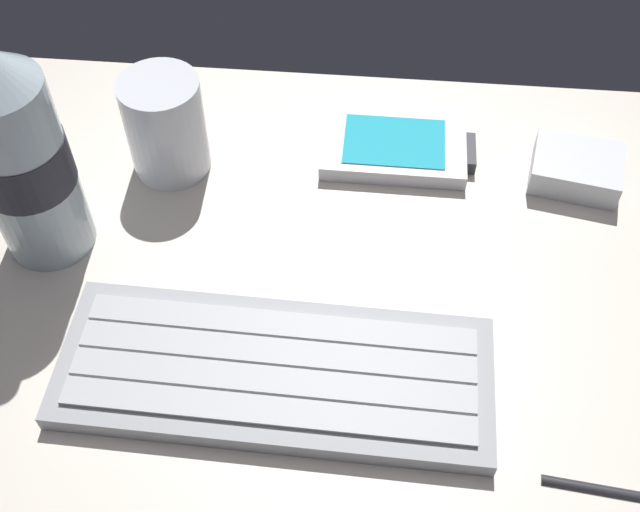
# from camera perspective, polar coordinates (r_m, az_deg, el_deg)

# --- Properties ---
(ground_plane) EXTENTS (0.64, 0.48, 0.03)m
(ground_plane) POSITION_cam_1_polar(r_m,az_deg,el_deg) (0.59, -0.02, -2.59)
(ground_plane) COLOR beige
(keyboard) EXTENTS (0.29, 0.12, 0.02)m
(keyboard) POSITION_cam_1_polar(r_m,az_deg,el_deg) (0.53, -3.29, -8.35)
(keyboard) COLOR #93969B
(keyboard) RESTS_ON ground_plane
(handheld_device) EXTENTS (0.13, 0.08, 0.02)m
(handheld_device) POSITION_cam_1_polar(r_m,az_deg,el_deg) (0.67, 5.50, 7.81)
(handheld_device) COLOR silver
(handheld_device) RESTS_ON ground_plane
(juice_cup) EXTENTS (0.06, 0.06, 0.09)m
(juice_cup) POSITION_cam_1_polar(r_m,az_deg,el_deg) (0.65, -11.07, 9.01)
(juice_cup) COLOR silver
(juice_cup) RESTS_ON ground_plane
(water_bottle) EXTENTS (0.07, 0.07, 0.21)m
(water_bottle) POSITION_cam_1_polar(r_m,az_deg,el_deg) (0.58, -20.96, 6.90)
(water_bottle) COLOR silver
(water_bottle) RESTS_ON ground_plane
(charger_block) EXTENTS (0.08, 0.07, 0.02)m
(charger_block) POSITION_cam_1_polar(r_m,az_deg,el_deg) (0.68, 18.03, 6.02)
(charger_block) COLOR silver
(charger_block) RESTS_ON ground_plane
(stylus_pen) EXTENTS (0.10, 0.02, 0.01)m
(stylus_pen) POSITION_cam_1_polar(r_m,az_deg,el_deg) (0.53, 20.98, -15.63)
(stylus_pen) COLOR #26262B
(stylus_pen) RESTS_ON ground_plane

